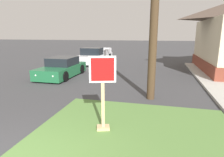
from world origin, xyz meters
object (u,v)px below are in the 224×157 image
pickup_truck_white (95,56)px  stop_sign (103,95)px  parked_sedan_green (62,68)px  manhole_cover (54,126)px

pickup_truck_white → stop_sign: bearing=-70.3°
parked_sedan_green → pickup_truck_white: size_ratio=0.77×
stop_sign → parked_sedan_green: 8.01m
stop_sign → parked_sedan_green: bearing=126.0°
parked_sedan_green → manhole_cover: bearing=-64.2°
pickup_truck_white → parked_sedan_green: bearing=-91.1°
manhole_cover → parked_sedan_green: (-3.13, 6.47, 0.53)m
stop_sign → parked_sedan_green: stop_sign is taller
stop_sign → manhole_cover: (-1.56, -0.02, -1.09)m
parked_sedan_green → pickup_truck_white: 6.29m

